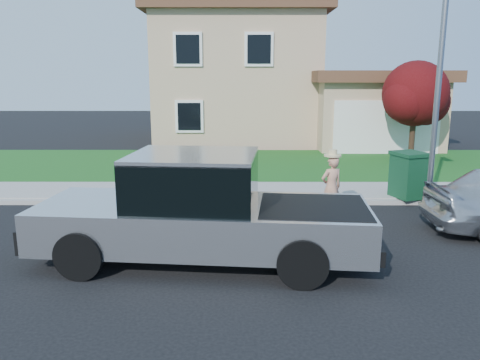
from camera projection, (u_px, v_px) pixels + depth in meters
The scene contains 10 objects.
ground at pixel (232, 241), 9.79m from camera, with size 80.00×80.00×0.00m, color black.
curb at pixel (271, 202), 12.61m from camera, with size 40.00×0.20×0.12m, color gray.
sidewalk at pixel (269, 192), 13.68m from camera, with size 40.00×2.00×0.15m, color gray.
lawn at pixel (262, 165), 18.08m from camera, with size 40.00×7.00×0.10m, color #16501A.
house at pixel (262, 81), 25.12m from camera, with size 14.00×11.30×6.85m.
pickup_truck at pixel (202, 212), 8.52m from camera, with size 6.31×2.66×2.02m.
woman at pixel (331, 186), 11.20m from camera, with size 0.66×0.56×1.68m.
ornamental_tree at pixel (416, 97), 18.55m from camera, with size 2.86×2.58×3.92m.
trash_bin at pixel (409, 175), 12.64m from camera, with size 1.00×1.07×1.24m.
street_lamp at pixel (440, 79), 10.97m from camera, with size 0.29×0.75×5.80m.
Camera 1 is at (0.19, -9.29, 3.33)m, focal length 35.00 mm.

